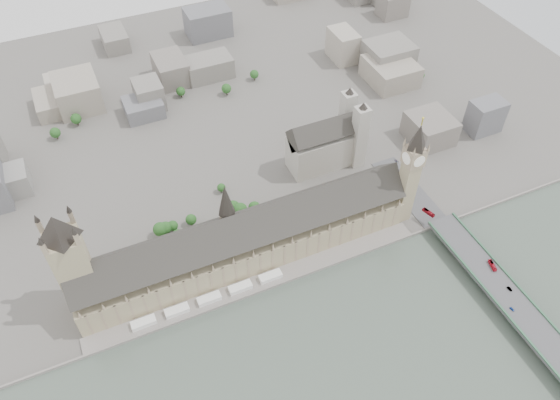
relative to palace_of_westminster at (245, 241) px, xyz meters
name	(u,v)px	position (x,y,z in m)	size (l,w,h in m)	color
ground	(255,277)	(0.00, -19.70, -22.71)	(900.00, 900.00, 0.00)	#595651
embankment_wall	(263,291)	(0.00, -34.70, -21.21)	(600.00, 1.50, 3.00)	slate
river_terrace	(259,283)	(0.00, -27.20, -21.71)	(270.00, 15.00, 2.00)	slate
terrace_tents	(209,299)	(-40.00, -26.70, -18.71)	(118.00, 7.00, 4.00)	white
palace_of_westminster	(245,241)	(0.00, 0.00, 0.00)	(265.00, 40.73, 55.44)	gray
elizabeth_tower	(411,167)	(138.00, -11.70, 35.38)	(17.00, 17.00, 107.50)	gray
victoria_tower	(71,261)	(-122.00, 6.30, 32.50)	(30.00, 30.00, 100.00)	gray
central_tower	(226,208)	(-10.00, 6.30, 35.21)	(13.00, 13.00, 48.00)	#83705A
westminster_bridge	(496,288)	(162.00, -107.20, -17.58)	(25.00, 325.00, 10.25)	#474749
bridge_parapets	(540,332)	(162.00, -151.70, -11.88)	(25.00, 235.00, 1.15)	#356044
westminster_abbey	(327,142)	(110.92, 75.30, 2.38)	(68.00, 36.00, 64.00)	#A6A195
city_skyline_inland	(165,89)	(0.00, 225.30, -3.71)	(720.00, 360.00, 38.00)	gray
park_trees	(217,222)	(-10.00, 40.30, -15.21)	(110.00, 30.00, 15.00)	#1C4F1C
red_bus_north	(428,212)	(155.01, -25.98, -10.84)	(2.71, 11.57, 3.22)	maroon
red_bus_south	(492,265)	(168.29, -92.07, -10.96)	(2.51, 10.72, 2.99)	red
car_blue	(512,309)	(156.32, -128.94, -11.82)	(1.50, 3.74, 1.27)	#173C96
car_silver	(510,289)	(166.38, -114.35, -11.74)	(1.52, 4.37, 1.44)	gray
car_approach	(396,161)	(165.77, 40.30, -11.82)	(1.78, 4.39, 1.27)	gray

